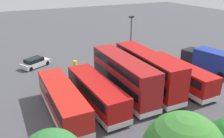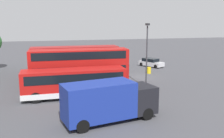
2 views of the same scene
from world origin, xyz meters
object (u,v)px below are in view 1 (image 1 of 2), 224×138
(bus_double_decker_second, at_px, (147,70))
(bus_double_decker_third, at_px, (123,76))
(bus_single_deck_fourth, at_px, (96,92))
(box_truck_blue, at_px, (209,60))
(waste_bin_yellow, at_px, (75,64))
(bus_single_deck_near_end, at_px, (178,74))
(bus_single_deck_fifth, at_px, (62,100))
(car_hatchback_silver, at_px, (35,63))
(lamp_post_tall, at_px, (131,38))

(bus_double_decker_second, height_order, bus_double_decker_third, same)
(bus_double_decker_third, relative_size, bus_single_deck_fourth, 1.09)
(box_truck_blue, relative_size, waste_bin_yellow, 8.26)
(bus_single_deck_fourth, xyz_separation_m, waste_bin_yellow, (-1.71, -12.08, -1.14))
(bus_single_deck_near_end, distance_m, bus_single_deck_fifth, 14.51)
(bus_single_deck_fourth, relative_size, box_truck_blue, 1.31)
(waste_bin_yellow, bearing_deg, bus_double_decker_second, 115.35)
(bus_double_decker_second, relative_size, bus_single_deck_fourth, 1.13)
(car_hatchback_silver, bearing_deg, bus_single_deck_fifth, 90.22)
(bus_single_deck_near_end, relative_size, bus_double_decker_third, 0.94)
(bus_single_deck_fourth, bearing_deg, bus_double_decker_second, -172.28)
(bus_single_deck_fourth, bearing_deg, bus_single_deck_fifth, 0.28)
(bus_single_deck_near_end, bearing_deg, lamp_post_tall, -78.95)
(bus_single_deck_near_end, height_order, lamp_post_tall, lamp_post_tall)
(bus_single_deck_fifth, xyz_separation_m, waste_bin_yellow, (-5.29, -12.10, -1.15))
(bus_double_decker_second, bearing_deg, bus_single_deck_fourth, 7.72)
(car_hatchback_silver, bearing_deg, bus_single_deck_fourth, 103.88)
(car_hatchback_silver, distance_m, lamp_post_tall, 14.78)
(bus_double_decker_third, relative_size, lamp_post_tall, 1.49)
(car_hatchback_silver, xyz_separation_m, lamp_post_tall, (-12.88, 6.20, 3.76))
(box_truck_blue, xyz_separation_m, lamp_post_tall, (8.88, -6.81, 2.75))
(bus_single_deck_fourth, bearing_deg, waste_bin_yellow, -98.05)
(bus_single_deck_fifth, bearing_deg, box_truck_blue, -175.39)
(bus_double_decker_third, bearing_deg, bus_double_decker_second, -178.28)
(lamp_post_tall, distance_m, waste_bin_yellow, 9.23)
(bus_single_deck_near_end, relative_size, waste_bin_yellow, 11.21)
(bus_single_deck_near_end, height_order, bus_single_deck_fifth, same)
(bus_single_deck_fourth, bearing_deg, bus_double_decker_third, -167.09)
(bus_double_decker_third, height_order, bus_single_deck_fourth, bus_double_decker_third)
(bus_double_decker_second, height_order, waste_bin_yellow, bus_double_decker_second)
(bus_single_deck_fourth, xyz_separation_m, bus_single_deck_fifth, (3.58, 0.02, 0.00))
(bus_single_deck_near_end, relative_size, lamp_post_tall, 1.41)
(waste_bin_yellow, bearing_deg, box_truck_blue, 147.75)
(bus_double_decker_second, distance_m, waste_bin_yellow, 12.48)
(bus_single_deck_fifth, distance_m, car_hatchback_silver, 14.78)
(box_truck_blue, relative_size, car_hatchback_silver, 1.70)
(bus_double_decker_second, distance_m, lamp_post_tall, 8.17)
(bus_single_deck_near_end, bearing_deg, bus_single_deck_fourth, -0.61)
(bus_double_decker_third, relative_size, box_truck_blue, 1.44)
(bus_single_deck_fourth, distance_m, bus_single_deck_fifth, 3.58)
(bus_double_decker_second, xyz_separation_m, lamp_post_tall, (-2.25, -7.59, 2.01))
(lamp_post_tall, bearing_deg, waste_bin_yellow, -25.22)
(bus_double_decker_second, xyz_separation_m, waste_bin_yellow, (5.28, -11.14, -1.97))
(bus_single_deck_near_end, bearing_deg, box_truck_blue, -165.58)
(box_truck_blue, height_order, waste_bin_yellow, box_truck_blue)
(bus_single_deck_fourth, relative_size, waste_bin_yellow, 10.85)
(bus_double_decker_third, bearing_deg, lamp_post_tall, -125.77)
(bus_double_decker_second, bearing_deg, bus_single_deck_near_end, 164.93)
(bus_single_deck_near_end, xyz_separation_m, bus_single_deck_fourth, (10.93, -0.12, -0.00))
(bus_double_decker_second, distance_m, bus_double_decker_third, 3.29)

